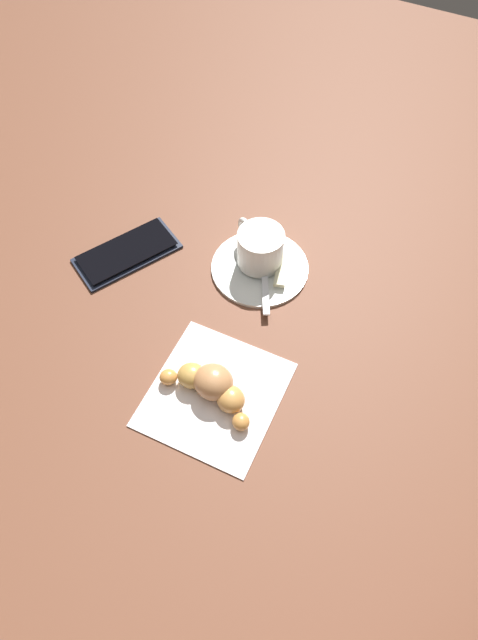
{
  "coord_description": "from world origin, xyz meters",
  "views": [
    {
      "loc": [
        -0.37,
        -0.18,
        0.63
      ],
      "look_at": [
        -0.01,
        0.01,
        0.02
      ],
      "focal_mm": 31.45,
      "sensor_mm": 36.0,
      "label": 1
    }
  ],
  "objects_px": {
    "napkin": "(215,394)",
    "croissant": "(212,386)",
    "saucer": "(260,267)",
    "teaspoon": "(265,267)",
    "cell_phone": "(127,252)",
    "espresso_cup": "(260,247)",
    "sugar_packet": "(282,270)"
  },
  "relations": [
    {
      "from": "saucer",
      "to": "sugar_packet",
      "type": "relative_size",
      "value": 2.39
    },
    {
      "from": "napkin",
      "to": "cell_phone",
      "type": "distance_m",
      "value": 0.26
    },
    {
      "from": "espresso_cup",
      "to": "cell_phone",
      "type": "relative_size",
      "value": 0.5
    },
    {
      "from": "croissant",
      "to": "sugar_packet",
      "type": "bearing_deg",
      "value": 0.05
    },
    {
      "from": "teaspoon",
      "to": "espresso_cup",
      "type": "bearing_deg",
      "value": 52.81
    },
    {
      "from": "saucer",
      "to": "cell_phone",
      "type": "height_order",
      "value": "same"
    },
    {
      "from": "sugar_packet",
      "to": "cell_phone",
      "type": "relative_size",
      "value": 0.36
    },
    {
      "from": "saucer",
      "to": "teaspoon",
      "type": "relative_size",
      "value": 1.23
    },
    {
      "from": "cell_phone",
      "to": "napkin",
      "type": "bearing_deg",
      "value": -122.59
    },
    {
      "from": "saucer",
      "to": "napkin",
      "type": "distance_m",
      "value": 0.21
    },
    {
      "from": "teaspoon",
      "to": "napkin",
      "type": "height_order",
      "value": "teaspoon"
    },
    {
      "from": "espresso_cup",
      "to": "teaspoon",
      "type": "bearing_deg",
      "value": -127.19
    },
    {
      "from": "saucer",
      "to": "teaspoon",
      "type": "bearing_deg",
      "value": -108.5
    },
    {
      "from": "saucer",
      "to": "teaspoon",
      "type": "distance_m",
      "value": 0.01
    },
    {
      "from": "saucer",
      "to": "croissant",
      "type": "bearing_deg",
      "value": -170.98
    },
    {
      "from": "napkin",
      "to": "cell_phone",
      "type": "bearing_deg",
      "value": 57.41
    },
    {
      "from": "sugar_packet",
      "to": "cell_phone",
      "type": "bearing_deg",
      "value": 89.2
    },
    {
      "from": "saucer",
      "to": "napkin",
      "type": "bearing_deg",
      "value": -169.81
    },
    {
      "from": "saucer",
      "to": "teaspoon",
      "type": "xyz_separation_m",
      "value": [
        -0.0,
        -0.01,
        0.01
      ]
    },
    {
      "from": "teaspoon",
      "to": "sugar_packet",
      "type": "bearing_deg",
      "value": -74.21
    },
    {
      "from": "teaspoon",
      "to": "cell_phone",
      "type": "xyz_separation_m",
      "value": [
        -0.06,
        0.19,
        -0.01
      ]
    },
    {
      "from": "sugar_packet",
      "to": "napkin",
      "type": "xyz_separation_m",
      "value": [
        -0.21,
        -0.0,
        -0.01
      ]
    },
    {
      "from": "espresso_cup",
      "to": "sugar_packet",
      "type": "bearing_deg",
      "value": -96.65
    },
    {
      "from": "saucer",
      "to": "espresso_cup",
      "type": "height_order",
      "value": "espresso_cup"
    },
    {
      "from": "espresso_cup",
      "to": "teaspoon",
      "type": "distance_m",
      "value": 0.03
    },
    {
      "from": "napkin",
      "to": "croissant",
      "type": "bearing_deg",
      "value": 82.67
    },
    {
      "from": "croissant",
      "to": "cell_phone",
      "type": "relative_size",
      "value": 0.84
    },
    {
      "from": "saucer",
      "to": "cell_phone",
      "type": "xyz_separation_m",
      "value": [
        -0.06,
        0.18,
        -0.0
      ]
    },
    {
      "from": "teaspoon",
      "to": "croissant",
      "type": "height_order",
      "value": "croissant"
    },
    {
      "from": "croissant",
      "to": "cell_phone",
      "type": "bearing_deg",
      "value": 57.0
    },
    {
      "from": "sugar_packet",
      "to": "croissant",
      "type": "relative_size",
      "value": 0.42
    },
    {
      "from": "espresso_cup",
      "to": "croissant",
      "type": "distance_m",
      "value": 0.22
    }
  ]
}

